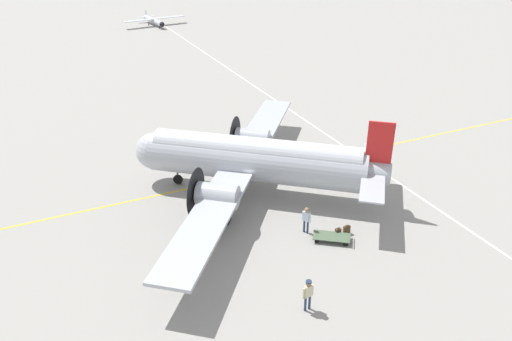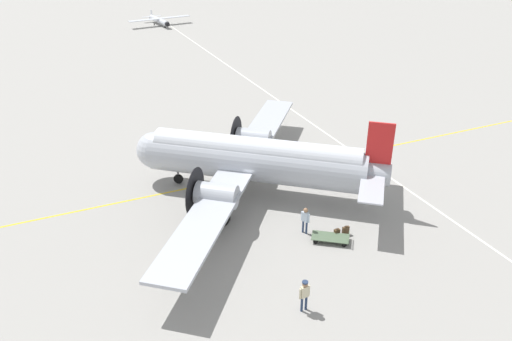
# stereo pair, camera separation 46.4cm
# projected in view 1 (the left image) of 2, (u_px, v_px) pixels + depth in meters

# --- Properties ---
(ground_plane) EXTENTS (300.00, 300.00, 0.00)m
(ground_plane) POSITION_uv_depth(u_px,v_px,m) (256.00, 193.00, 35.05)
(ground_plane) COLOR gray
(apron_line_eastwest) EXTENTS (120.00, 0.16, 0.01)m
(apron_line_eastwest) POSITION_uv_depth(u_px,v_px,m) (241.00, 177.00, 37.14)
(apron_line_eastwest) COLOR gold
(apron_line_eastwest) RESTS_ON ground_plane
(apron_line_northsouth) EXTENTS (0.16, 120.00, 0.01)m
(apron_line_northsouth) POSITION_uv_depth(u_px,v_px,m) (373.00, 166.00, 38.81)
(apron_line_northsouth) COLOR silver
(apron_line_northsouth) RESTS_ON ground_plane
(airliner_main) EXTENTS (19.24, 22.02, 6.10)m
(airliner_main) POSITION_uv_depth(u_px,v_px,m) (249.00, 159.00, 33.94)
(airliner_main) COLOR #ADB2BC
(airliner_main) RESTS_ON ground_plane
(crew_foreground) EXTENTS (0.61, 0.32, 1.80)m
(crew_foreground) POSITION_uv_depth(u_px,v_px,m) (308.00, 292.00, 24.25)
(crew_foreground) COLOR navy
(crew_foreground) RESTS_ON ground_plane
(passenger_boarding) EXTENTS (0.36, 0.55, 1.77)m
(passenger_boarding) POSITION_uv_depth(u_px,v_px,m) (306.00, 217.00, 30.25)
(passenger_boarding) COLOR navy
(passenger_boarding) RESTS_ON ground_plane
(suitcase_near_door) EXTENTS (0.36, 0.19, 0.54)m
(suitcase_near_door) POSITION_uv_depth(u_px,v_px,m) (338.00, 232.00, 30.33)
(suitcase_near_door) COLOR #47331E
(suitcase_near_door) RESTS_ON ground_plane
(suitcase_upright_spare) EXTENTS (0.44, 0.16, 0.61)m
(suitcase_upright_spare) POSITION_uv_depth(u_px,v_px,m) (347.00, 230.00, 30.47)
(suitcase_upright_spare) COLOR #47331E
(suitcase_upright_spare) RESTS_ON ground_plane
(baggage_cart) EXTENTS (2.41, 2.13, 0.56)m
(baggage_cart) POSITION_uv_depth(u_px,v_px,m) (332.00, 237.00, 29.84)
(baggage_cart) COLOR #4C6047
(baggage_cart) RESTS_ON ground_plane
(light_aircraft_distant) EXTENTS (11.06, 8.27, 2.10)m
(light_aircraft_distant) POSITION_uv_depth(u_px,v_px,m) (154.00, 21.00, 86.41)
(light_aircraft_distant) COLOR #B7BCC6
(light_aircraft_distant) RESTS_ON ground_plane
(traffic_cone) EXTENTS (0.48, 0.48, 0.63)m
(traffic_cone) POSITION_uv_depth(u_px,v_px,m) (178.00, 266.00, 27.36)
(traffic_cone) COLOR orange
(traffic_cone) RESTS_ON ground_plane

